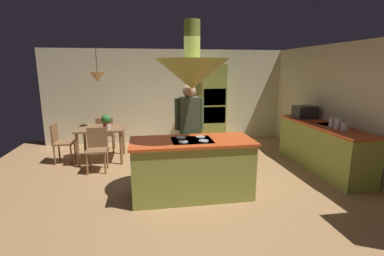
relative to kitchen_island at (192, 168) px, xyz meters
The scene contains 19 objects.
ground 0.51m from the kitchen_island, 90.00° to the left, with size 8.16×8.16×0.00m, color #AD7F51.
wall_back 3.74m from the kitchen_island, 90.00° to the left, with size 6.80×0.10×2.55m, color beige.
wall_right 3.40m from the kitchen_island, 10.46° to the left, with size 0.10×7.20×2.55m, color beige.
kitchen_island is the anchor object (origin of this frame).
counter_run_right 2.95m from the kitchen_island, 15.72° to the left, with size 0.73×2.46×0.94m.
oven_tower 3.48m from the kitchen_island, 71.26° to the left, with size 0.66×0.62×2.15m.
dining_table 2.71m from the kitchen_island, 128.99° to the left, with size 1.01×0.86×0.76m.
person_at_island 0.89m from the kitchen_island, 84.58° to the left, with size 0.53×0.24×1.77m.
range_hood 1.52m from the kitchen_island, ahead, with size 1.10×1.10×1.00m.
pendant_light_over_table 3.04m from the kitchen_island, 128.99° to the left, with size 0.32×0.32×0.82m.
chair_facing_island 2.23m from the kitchen_island, 139.55° to the left, with size 0.40×0.40×0.87m.
chair_by_back_wall 3.23m from the kitchen_island, 121.72° to the left, with size 0.40×0.40×0.87m.
chair_at_corner 3.33m from the kitchen_island, 140.88° to the left, with size 0.40×0.40×0.87m.
potted_plant_on_table 2.59m from the kitchen_island, 127.92° to the left, with size 0.20×0.20×0.30m.
cup_on_table 2.44m from the kitchen_island, 128.71° to the left, with size 0.07×0.07×0.09m, color white.
canister_flour 2.90m from the kitchen_island, ahead, with size 0.13×0.13×0.15m, color silver.
canister_sugar 2.92m from the kitchen_island, ahead, with size 0.14×0.14×0.19m, color silver.
canister_tea 2.95m from the kitchen_island, 11.04° to the left, with size 0.13×0.13×0.17m, color silver.
microwave_on_counter 3.28m from the kitchen_island, 28.27° to the left, with size 0.46×0.36×0.28m, color #232326.
Camera 1 is at (-0.71, -4.43, 2.06)m, focal length 26.23 mm.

